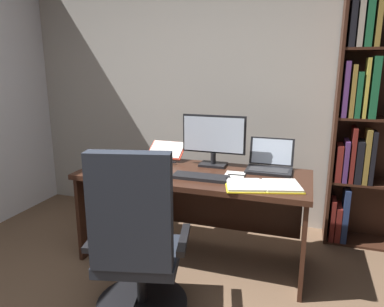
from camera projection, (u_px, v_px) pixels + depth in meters
wall_back at (218, 88)px, 3.59m from camera, size 4.67×0.12×2.70m
desk at (196, 193)px, 2.95m from camera, size 1.80×0.73×0.75m
bookshelf at (371, 120)px, 3.01m from camera, size 0.79×0.30×2.27m
office_chair at (136, 250)px, 2.18m from camera, size 0.68×0.60×1.12m
monitor at (214, 140)px, 2.96m from camera, size 0.53×0.16×0.43m
laptop at (270, 164)px, 2.87m from camera, size 0.36×0.30×0.25m
keyboard at (200, 177)px, 2.67m from camera, size 0.42×0.15×0.02m
computer_mouse at (163, 172)px, 2.76m from camera, size 0.06×0.10×0.04m
reading_stand_with_book at (166, 152)px, 3.19m from camera, size 0.32×0.26×0.15m
open_binder at (263, 186)px, 2.48m from camera, size 0.57×0.41×0.02m
notepad at (234, 176)px, 2.72m from camera, size 0.16×0.22×0.01m
pen at (237, 175)px, 2.71m from camera, size 0.14×0.02×0.01m
coffee_mug at (108, 158)px, 3.05m from camera, size 0.08×0.08×0.11m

